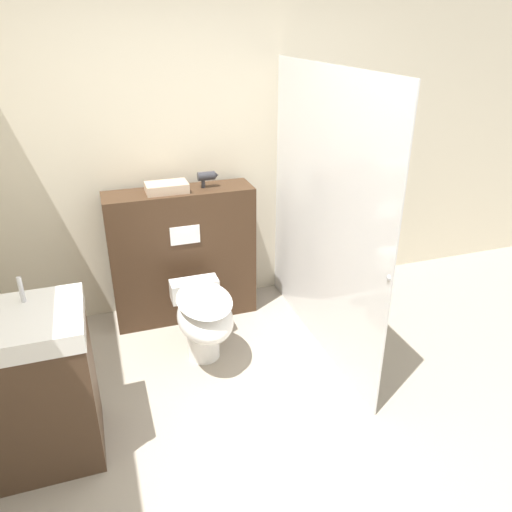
{
  "coord_description": "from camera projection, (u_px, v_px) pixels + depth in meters",
  "views": [
    {
      "loc": [
        -0.74,
        -1.92,
        2.19
      ],
      "look_at": [
        0.27,
        1.09,
        0.69
      ],
      "focal_mm": 35.0,
      "sensor_mm": 36.0,
      "label": 1
    }
  ],
  "objects": [
    {
      "name": "wall_back",
      "position": [
        192.0,
        155.0,
        3.85
      ],
      "size": [
        8.0,
        0.06,
        2.5
      ],
      "color": "beige",
      "rests_on": "ground_plane"
    },
    {
      "name": "sink_vanity",
      "position": [
        38.0,
        387.0,
        2.63
      ],
      "size": [
        0.57,
        0.53,
        1.03
      ],
      "color": "#473323",
      "rests_on": "ground_plane"
    },
    {
      "name": "hair_drier",
      "position": [
        207.0,
        176.0,
        3.7
      ],
      "size": [
        0.16,
        0.07,
        0.12
      ],
      "color": "#2D2D33",
      "rests_on": "partition_panel"
    },
    {
      "name": "shower_glass",
      "position": [
        323.0,
        218.0,
        3.39
      ],
      "size": [
        0.04,
        1.75,
        1.96
      ],
      "color": "silver",
      "rests_on": "ground_plane"
    },
    {
      "name": "partition_panel",
      "position": [
        183.0,
        255.0,
        3.9
      ],
      "size": [
        1.11,
        0.32,
        1.06
      ],
      "color": "#3D2819",
      "rests_on": "ground_plane"
    },
    {
      "name": "folded_towel",
      "position": [
        167.0,
        187.0,
        3.62
      ],
      "size": [
        0.3,
        0.19,
        0.07
      ],
      "color": "tan",
      "rests_on": "partition_panel"
    },
    {
      "name": "ground_plane",
      "position": [
        273.0,
        452.0,
        2.8
      ],
      "size": [
        12.0,
        12.0,
        0.0
      ],
      "primitive_type": "plane",
      "color": "#9E9384"
    },
    {
      "name": "toilet",
      "position": [
        204.0,
        318.0,
        3.41
      ],
      "size": [
        0.37,
        0.67,
        0.53
      ],
      "color": "white",
      "rests_on": "ground_plane"
    }
  ]
}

